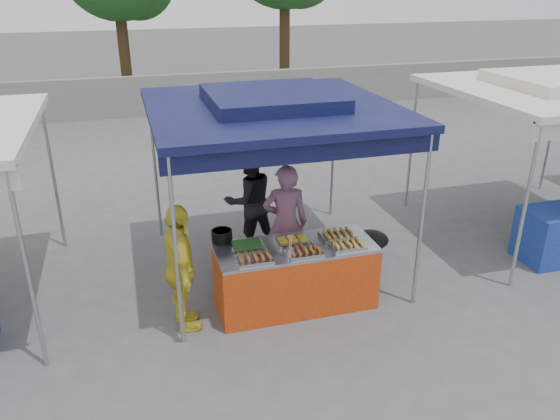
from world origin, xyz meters
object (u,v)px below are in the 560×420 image
object	(u,v)px
cooking_pot	(222,236)
vendor_table	(295,276)
wok_burner	(370,253)
vendor_woman	(285,223)
customer_person	(181,269)
helper_man	(249,200)

from	to	relation	value
cooking_pot	vendor_table	bearing A→B (deg)	-24.31
wok_burner	vendor_woman	bearing A→B (deg)	140.96
vendor_table	vendor_woman	xyz separation A→B (m)	(0.08, 0.70, 0.42)
vendor_woman	customer_person	world-z (taller)	vendor_woman
wok_burner	customer_person	xyz separation A→B (m)	(-2.59, -0.33, 0.34)
customer_person	cooking_pot	bearing A→B (deg)	-53.23
vendor_woman	wok_burner	bearing A→B (deg)	167.42
cooking_pot	vendor_woman	distance (m)	0.99
wok_burner	customer_person	size ratio (longest dim) A/B	0.49
helper_man	vendor_table	bearing A→B (deg)	85.73
wok_burner	helper_man	world-z (taller)	helper_man
cooking_pot	customer_person	bearing A→B (deg)	-139.94
vendor_table	wok_burner	xyz separation A→B (m)	(1.15, 0.23, 0.04)
vendor_table	customer_person	distance (m)	1.50
cooking_pot	wok_burner	world-z (taller)	cooking_pot
vendor_woman	helper_man	bearing A→B (deg)	-63.53
vendor_table	wok_burner	distance (m)	1.17
vendor_table	vendor_woman	distance (m)	0.82
helper_man	customer_person	world-z (taller)	helper_man
vendor_table	cooking_pot	distance (m)	1.07
cooking_pot	helper_man	world-z (taller)	helper_man
cooking_pot	customer_person	size ratio (longest dim) A/B	0.16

